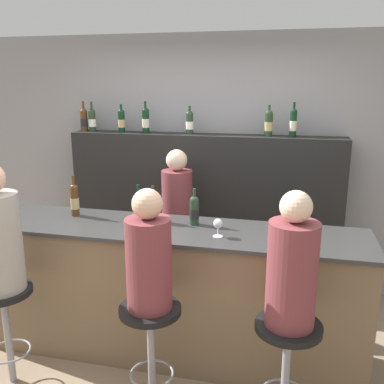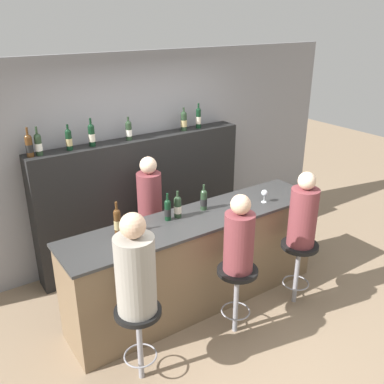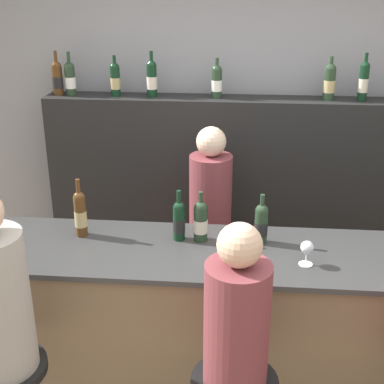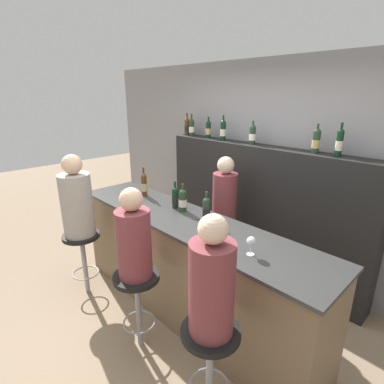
% 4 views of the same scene
% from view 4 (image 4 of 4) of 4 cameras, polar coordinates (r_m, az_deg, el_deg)
% --- Properties ---
extents(ground_plane, '(16.00, 16.00, 0.00)m').
position_cam_4_polar(ground_plane, '(3.29, -5.31, -23.84)').
color(ground_plane, '#8C755B').
extents(wall_back, '(6.40, 0.05, 2.60)m').
position_cam_4_polar(wall_back, '(3.87, 14.76, 4.26)').
color(wall_back, gray).
rests_on(wall_back, ground_plane).
extents(bar_counter, '(2.93, 0.65, 1.06)m').
position_cam_4_polar(bar_counter, '(3.12, -1.07, -14.07)').
color(bar_counter, brown).
rests_on(bar_counter, ground_plane).
extents(back_bar_cabinet, '(2.75, 0.28, 1.62)m').
position_cam_4_polar(back_bar_cabinet, '(3.84, 12.39, -3.40)').
color(back_bar_cabinet, black).
rests_on(back_bar_cabinet, ground_plane).
extents(wine_bottle_counter_0, '(0.07, 0.07, 0.34)m').
position_cam_4_polar(wine_bottle_counter_0, '(3.52, -9.13, 1.44)').
color(wine_bottle_counter_0, '#4C2D14').
rests_on(wine_bottle_counter_0, bar_counter).
extents(wine_bottle_counter_1, '(0.07, 0.07, 0.29)m').
position_cam_4_polar(wine_bottle_counter_1, '(3.11, -3.24, -1.02)').
color(wine_bottle_counter_1, black).
rests_on(wine_bottle_counter_1, bar_counter).
extents(wine_bottle_counter_2, '(0.08, 0.08, 0.29)m').
position_cam_4_polar(wine_bottle_counter_2, '(3.03, -1.77, -1.53)').
color(wine_bottle_counter_2, '#233823').
rests_on(wine_bottle_counter_2, bar_counter).
extents(wine_bottle_counter_3, '(0.07, 0.07, 0.28)m').
position_cam_4_polar(wine_bottle_counter_3, '(2.81, 2.77, -3.21)').
color(wine_bottle_counter_3, '#233823').
rests_on(wine_bottle_counter_3, bar_counter).
extents(wine_bottle_backbar_0, '(0.08, 0.08, 0.31)m').
position_cam_4_polar(wine_bottle_backbar_0, '(4.43, -0.94, 12.35)').
color(wine_bottle_backbar_0, '#4C2D14').
rests_on(wine_bottle_backbar_0, back_bar_cabinet).
extents(wine_bottle_backbar_1, '(0.08, 0.08, 0.31)m').
position_cam_4_polar(wine_bottle_backbar_1, '(4.37, -0.09, 12.25)').
color(wine_bottle_backbar_1, '#233823').
rests_on(wine_bottle_backbar_1, back_bar_cabinet).
extents(wine_bottle_backbar_2, '(0.07, 0.07, 0.28)m').
position_cam_4_polar(wine_bottle_backbar_2, '(4.14, 3.12, 11.87)').
color(wine_bottle_backbar_2, black).
rests_on(wine_bottle_backbar_2, back_bar_cabinet).
extents(wine_bottle_backbar_3, '(0.07, 0.07, 0.32)m').
position_cam_4_polar(wine_bottle_backbar_3, '(3.96, 5.94, 11.66)').
color(wine_bottle_backbar_3, black).
rests_on(wine_bottle_backbar_3, back_bar_cabinet).
extents(wine_bottle_backbar_4, '(0.08, 0.08, 0.28)m').
position_cam_4_polar(wine_bottle_backbar_4, '(3.69, 11.45, 10.70)').
color(wine_bottle_backbar_4, '#233823').
rests_on(wine_bottle_backbar_4, back_bar_cabinet).
extents(wine_bottle_backbar_5, '(0.08, 0.08, 0.30)m').
position_cam_4_polar(wine_bottle_backbar_5, '(3.31, 22.57, 9.00)').
color(wine_bottle_backbar_5, '#233823').
rests_on(wine_bottle_backbar_5, back_bar_cabinet).
extents(wine_bottle_backbar_6, '(0.07, 0.07, 0.32)m').
position_cam_4_polar(wine_bottle_backbar_6, '(3.23, 26.27, 8.48)').
color(wine_bottle_backbar_6, black).
rests_on(wine_bottle_backbar_6, back_bar_cabinet).
extents(wine_glass_0, '(0.07, 0.07, 0.13)m').
position_cam_4_polar(wine_glass_0, '(2.53, 2.94, -6.37)').
color(wine_glass_0, silver).
rests_on(wine_glass_0, bar_counter).
extents(wine_glass_1, '(0.07, 0.07, 0.15)m').
position_cam_4_polar(wine_glass_1, '(2.27, 11.22, -9.29)').
color(wine_glass_1, silver).
rests_on(wine_glass_1, bar_counter).
extents(bar_stool_left, '(0.40, 0.40, 0.74)m').
position_cam_4_polar(bar_stool_left, '(3.59, -20.14, -9.76)').
color(bar_stool_left, gray).
rests_on(bar_stool_left, ground_plane).
extents(guest_seated_left, '(0.33, 0.33, 0.88)m').
position_cam_4_polar(guest_seated_left, '(3.38, -21.13, -1.60)').
color(guest_seated_left, gray).
rests_on(guest_seated_left, bar_stool_left).
extents(bar_stool_middle, '(0.40, 0.40, 0.74)m').
position_cam_4_polar(bar_stool_middle, '(2.77, -10.39, -17.95)').
color(bar_stool_middle, gray).
rests_on(bar_stool_middle, ground_plane).
extents(guest_seated_middle, '(0.28, 0.28, 0.77)m').
position_cam_4_polar(guest_seated_middle, '(2.51, -11.04, -8.73)').
color(guest_seated_middle, brown).
rests_on(guest_seated_middle, bar_stool_middle).
extents(bar_stool_right, '(0.40, 0.40, 0.74)m').
position_cam_4_polar(bar_stool_right, '(2.26, 3.49, -27.61)').
color(bar_stool_right, gray).
rests_on(bar_stool_right, ground_plane).
extents(guest_seated_right, '(0.29, 0.29, 0.81)m').
position_cam_4_polar(guest_seated_right, '(1.92, 3.80, -16.92)').
color(guest_seated_right, brown).
rests_on(guest_seated_right, bar_stool_right).
extents(bartender, '(0.28, 0.28, 1.53)m').
position_cam_4_polar(bartender, '(3.61, 6.05, -6.03)').
color(bartender, brown).
rests_on(bartender, ground_plane).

